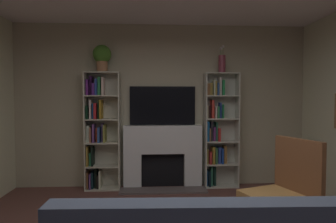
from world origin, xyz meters
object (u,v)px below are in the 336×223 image
object	(u,v)px
bookshelf_right	(217,131)
potted_plant	(102,56)
fireplace	(163,155)
armchair	(285,191)
vase_with_flowers	(222,63)
bookshelf_left	(99,129)
tv	(163,106)

from	to	relation	value
bookshelf_right	potted_plant	distance (m)	2.28
fireplace	armchair	size ratio (longest dim) A/B	1.31
fireplace	vase_with_flowers	distance (m)	1.83
bookshelf_left	vase_with_flowers	xyz separation A→B (m)	(2.04, -0.04, 1.10)
fireplace	vase_with_flowers	bearing A→B (deg)	-2.68
fireplace	bookshelf_right	xyz separation A→B (m)	(0.93, 0.01, 0.41)
vase_with_flowers	armchair	xyz separation A→B (m)	(0.21, -1.91, -1.55)
bookshelf_left	bookshelf_right	xyz separation A→B (m)	(1.98, 0.02, -0.04)
potted_plant	vase_with_flowers	world-z (taller)	vase_with_flowers
armchair	bookshelf_right	bearing A→B (deg)	97.78
potted_plant	armchair	world-z (taller)	potted_plant
bookshelf_left	vase_with_flowers	world-z (taller)	vase_with_flowers
armchair	fireplace	bearing A→B (deg)	121.59
tv	armchair	world-z (taller)	tv
tv	bookshelf_left	world-z (taller)	bookshelf_left
potted_plant	tv	bearing A→B (deg)	6.93
bookshelf_right	vase_with_flowers	world-z (taller)	vase_with_flowers
tv	bookshelf_left	bearing A→B (deg)	-175.52
tv	potted_plant	size ratio (longest dim) A/B	2.51
potted_plant	fireplace	bearing A→B (deg)	2.65
bookshelf_right	vase_with_flowers	xyz separation A→B (m)	(0.05, -0.05, 1.13)
tv	bookshelf_right	bearing A→B (deg)	-4.04
bookshelf_left	potted_plant	distance (m)	1.20
bookshelf_right	armchair	distance (m)	2.02
bookshelf_right	potted_plant	world-z (taller)	potted_plant
bookshelf_left	vase_with_flowers	size ratio (longest dim) A/B	4.25
vase_with_flowers	armchair	bearing A→B (deg)	-83.62
bookshelf_left	bookshelf_right	world-z (taller)	same
tv	bookshelf_right	size ratio (longest dim) A/B	0.57
bookshelf_right	vase_with_flowers	size ratio (longest dim) A/B	4.25
bookshelf_left	bookshelf_right	size ratio (longest dim) A/B	1.00
fireplace	tv	xyz separation A→B (m)	(0.00, 0.07, 0.83)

